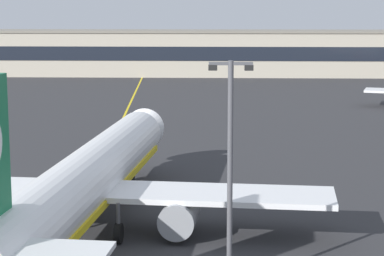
{
  "coord_description": "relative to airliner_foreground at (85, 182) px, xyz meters",
  "views": [
    {
      "loc": [
        10.58,
        -32.77,
        14.73
      ],
      "look_at": [
        8.82,
        15.78,
        6.62
      ],
      "focal_mm": 69.88,
      "sensor_mm": 36.0,
      "label": 1
    }
  ],
  "objects": [
    {
      "name": "airliner_foreground",
      "position": [
        0.0,
        0.0,
        0.0
      ],
      "size": [
        32.3,
        41.52,
        11.65
      ],
      "color": "white",
      "rests_on": "ground"
    },
    {
      "name": "apron_lamp_post",
      "position": [
        9.2,
        -9.29,
        2.89
      ],
      "size": [
        2.24,
        0.9,
        11.93
      ],
      "color": "#515156",
      "rests_on": "ground"
    },
    {
      "name": "safety_cone_by_nose_gear",
      "position": [
        0.7,
        17.17,
        -3.11
      ],
      "size": [
        0.44,
        0.44,
        0.55
      ],
      "color": "orange",
      "rests_on": "ground"
    },
    {
      "name": "terminal_building",
      "position": [
        -9.43,
        108.92,
        1.28
      ],
      "size": [
        119.55,
        12.4,
        9.29
      ],
      "color": "#B2A893",
      "rests_on": "ground"
    },
    {
      "name": "taxiway_centreline",
      "position": [
        -1.97,
        16.26,
        -3.37
      ],
      "size": [
        10.49,
        179.73,
        0.01
      ],
      "primitive_type": "cube",
      "rotation": [
        0.0,
        0.0,
        0.06
      ],
      "color": "yellow",
      "rests_on": "ground"
    }
  ]
}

